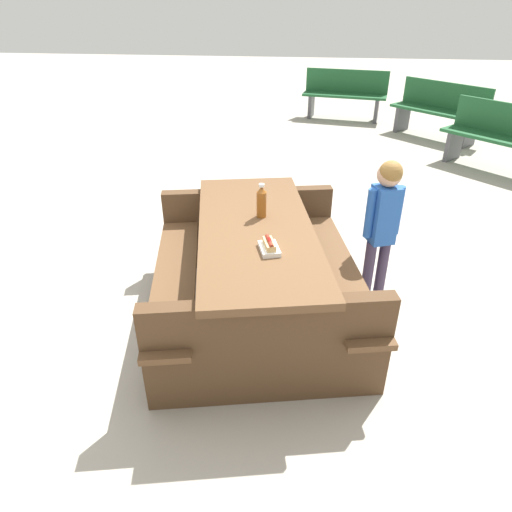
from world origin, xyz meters
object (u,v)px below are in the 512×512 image
object	(u,v)px
picnic_table	(256,266)
park_bench_far	(345,93)
park_bench_near	(439,109)
park_bench_mid	(503,137)
soda_bottle	(261,202)
hotdog_tray	(269,246)
child_in_coat	(383,215)

from	to	relation	value
picnic_table	park_bench_far	distance (m)	6.28
park_bench_near	park_bench_mid	size ratio (longest dim) A/B	1.01
soda_bottle	park_bench_far	bearing A→B (deg)	171.33
park_bench_far	picnic_table	bearing A→B (deg)	-8.61
park_bench_mid	hotdog_tray	bearing A→B (deg)	-35.02
soda_bottle	child_in_coat	distance (m)	0.89
park_bench_mid	park_bench_near	bearing A→B (deg)	-162.85
soda_bottle	child_in_coat	xyz separation A→B (m)	(-0.18, 0.86, -0.14)
picnic_table	park_bench_far	xyz separation A→B (m)	(-6.21, 0.94, 0.00)
hotdog_tray	soda_bottle	bearing A→B (deg)	-168.53
hotdog_tray	picnic_table	bearing A→B (deg)	-159.71
hotdog_tray	park_bench_mid	bearing A→B (deg)	144.98
child_in_coat	park_bench_far	bearing A→B (deg)	179.40
child_in_coat	park_bench_mid	xyz separation A→B (m)	(-3.22, 1.96, -0.27)
soda_bottle	park_bench_mid	xyz separation A→B (m)	(-3.40, 2.82, -0.41)
picnic_table	soda_bottle	size ratio (longest dim) A/B	8.49
child_in_coat	park_bench_near	distance (m)	4.97
park_bench_near	park_bench_mid	xyz separation A→B (m)	(1.52, 0.47, 0.00)
soda_bottle	park_bench_far	xyz separation A→B (m)	(-6.05, 0.92, -0.41)
hotdog_tray	park_bench_far	distance (m)	6.58
park_bench_near	park_bench_far	distance (m)	1.82
hotdog_tray	park_bench_far	size ratio (longest dim) A/B	0.13
child_in_coat	park_bench_mid	world-z (taller)	child_in_coat
picnic_table	soda_bottle	world-z (taller)	soda_bottle
park_bench_far	child_in_coat	bearing A→B (deg)	-0.60
picnic_table	soda_bottle	bearing A→B (deg)	173.37
hotdog_tray	park_bench_near	world-z (taller)	park_bench_near
picnic_table	park_bench_mid	size ratio (longest dim) A/B	1.51
soda_bottle	park_bench_far	world-z (taller)	soda_bottle
park_bench_near	park_bench_far	xyz separation A→B (m)	(-1.13, -1.43, 0.00)
child_in_coat	park_bench_mid	size ratio (longest dim) A/B	0.84
park_bench_near	park_bench_mid	bearing A→B (deg)	17.15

